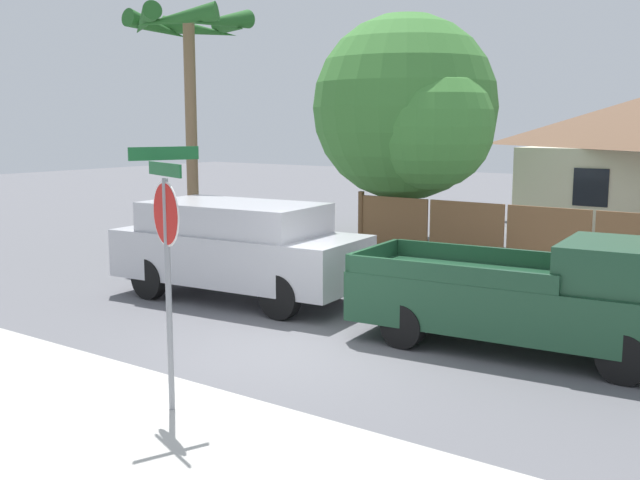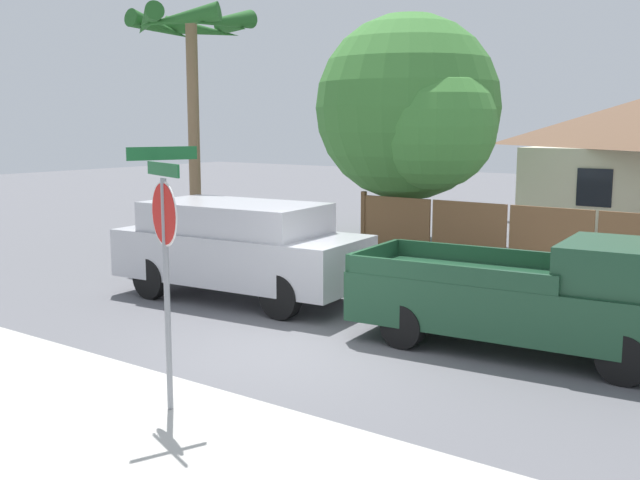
# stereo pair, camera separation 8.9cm
# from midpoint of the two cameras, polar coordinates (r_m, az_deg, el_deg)

# --- Properties ---
(ground_plane) EXTENTS (80.00, 80.00, 0.00)m
(ground_plane) POSITION_cam_midpoint_polar(r_m,az_deg,el_deg) (11.36, -0.97, -8.34)
(ground_plane) COLOR slate
(sidewalk_strip) EXTENTS (36.00, 3.20, 0.01)m
(sidewalk_strip) POSITION_cam_midpoint_polar(r_m,az_deg,el_deg) (8.93, -15.45, -13.56)
(sidewalk_strip) COLOR beige
(sidewalk_strip) RESTS_ON ground
(wooden_fence) EXTENTS (12.61, 0.12, 1.52)m
(wooden_fence) POSITION_cam_midpoint_polar(r_m,az_deg,el_deg) (18.06, 20.39, -0.12)
(wooden_fence) COLOR brown
(wooden_fence) RESTS_ON ground
(oak_tree) EXTENTS (5.38, 5.13, 6.36)m
(oak_tree) POSITION_cam_midpoint_polar(r_m,az_deg,el_deg) (20.89, 7.22, 9.68)
(oak_tree) COLOR brown
(oak_tree) RESTS_ON ground
(palm_tree) EXTENTS (2.97, 3.18, 6.06)m
(palm_tree) POSITION_cam_midpoint_polar(r_m,az_deg,el_deg) (18.74, -9.62, 14.44)
(palm_tree) COLOR brown
(palm_tree) RESTS_ON ground
(red_suv) EXTENTS (5.04, 2.44, 1.87)m
(red_suv) POSITION_cam_midpoint_polar(r_m,az_deg,el_deg) (14.44, -5.99, -0.49)
(red_suv) COLOR #B7B7BC
(red_suv) RESTS_ON ground
(orange_pickup) EXTENTS (5.20, 2.34, 1.73)m
(orange_pickup) POSITION_cam_midpoint_polar(r_m,az_deg,el_deg) (11.49, 16.54, -4.21)
(orange_pickup) COLOR #1E472D
(orange_pickup) RESTS_ON ground
(stop_sign) EXTENTS (0.87, 0.78, 3.10)m
(stop_sign) POSITION_cam_midpoint_polar(r_m,az_deg,el_deg) (8.75, -11.44, 0.43)
(stop_sign) COLOR gray
(stop_sign) RESTS_ON ground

